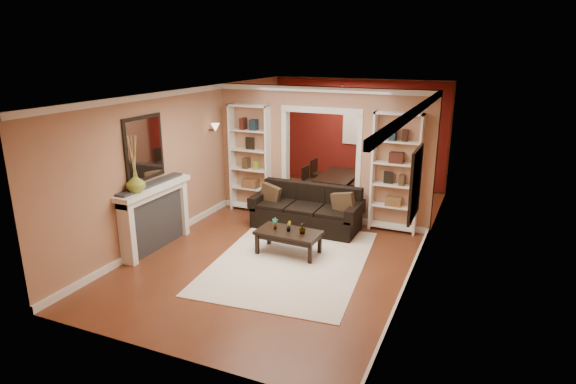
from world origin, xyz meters
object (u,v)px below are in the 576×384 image
at_px(bookshelf_right, 396,173).
at_px(fireplace, 156,217).
at_px(bookshelf_left, 250,159).
at_px(dining_table, 339,186).
at_px(coffee_table, 289,242).
at_px(sofa, 306,208).

height_order(bookshelf_right, fireplace, bookshelf_right).
bearing_deg(bookshelf_right, fireplace, -145.20).
bearing_deg(fireplace, bookshelf_left, 77.95).
xyz_separation_m(bookshelf_left, dining_table, (1.47, 1.72, -0.88)).
xyz_separation_m(bookshelf_left, bookshelf_right, (3.10, 0.00, 0.00)).
bearing_deg(fireplace, bookshelf_right, 34.80).
height_order(bookshelf_left, fireplace, bookshelf_left).
xyz_separation_m(coffee_table, bookshelf_left, (-1.68, 1.84, 0.94)).
bearing_deg(sofa, dining_table, 91.14).
distance_m(fireplace, dining_table, 4.71).
bearing_deg(fireplace, sofa, 43.46).
distance_m(bookshelf_left, fireplace, 2.65).
xyz_separation_m(coffee_table, dining_table, (-0.21, 3.56, 0.06)).
bearing_deg(coffee_table, bookshelf_left, 135.21).
xyz_separation_m(bookshelf_left, fireplace, (-0.54, -2.53, -0.57)).
height_order(coffee_table, dining_table, dining_table).
bearing_deg(bookshelf_right, coffee_table, -127.63).
relative_size(sofa, coffee_table, 1.96).
bearing_deg(coffee_table, fireplace, -160.01).
distance_m(sofa, fireplace, 2.84).
bearing_deg(coffee_table, dining_table, 96.08).
height_order(coffee_table, bookshelf_right, bookshelf_right).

